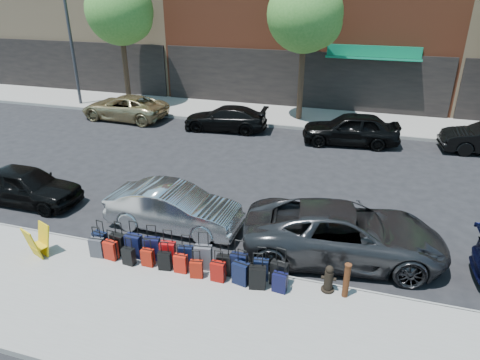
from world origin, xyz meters
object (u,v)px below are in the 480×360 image
(fire_hydrant, at_px, (329,279))
(car_near_2, at_px, (344,233))
(car_near_0, at_px, (26,185))
(car_far_1, at_px, (225,118))
(display_rack, at_px, (38,242))
(car_near_1, at_px, (174,208))
(car_far_0, at_px, (124,107))
(tree_center, at_px, (308,17))
(bollard, at_px, (347,280))
(suitcase_front_5, at_px, (186,256))
(tree_left, at_px, (122,13))
(streetlight, at_px, (72,26))
(car_far_2, at_px, (351,129))

(fire_hydrant, distance_m, car_near_2, 1.81)
(car_near_0, relative_size, car_far_1, 0.90)
(display_rack, xyz_separation_m, car_near_2, (7.87, 2.59, 0.16))
(car_near_0, distance_m, car_near_2, 10.63)
(car_near_1, relative_size, car_near_2, 0.77)
(car_near_1, height_order, car_far_0, car_near_1)
(car_near_0, height_order, car_near_1, car_near_1)
(car_far_0, bearing_deg, car_near_2, 54.36)
(display_rack, height_order, car_near_1, car_near_1)
(tree_center, relative_size, car_near_2, 1.34)
(bollard, xyz_separation_m, car_far_1, (-6.92, 11.63, 0.01))
(car_near_1, distance_m, car_near_2, 5.08)
(suitcase_front_5, bearing_deg, display_rack, -177.51)
(car_near_2, bearing_deg, tree_center, 6.45)
(fire_hydrant, bearing_deg, display_rack, -175.11)
(tree_left, xyz_separation_m, suitcase_front_5, (9.82, -14.25, -4.98))
(fire_hydrant, height_order, car_far_0, car_far_0)
(tree_center, bearing_deg, fire_hydrant, -78.05)
(car_far_0, bearing_deg, car_near_1, 40.05)
(streetlight, bearing_deg, suitcase_front_5, -46.72)
(car_near_0, bearing_deg, car_far_0, 11.91)
(car_far_1, xyz_separation_m, car_far_2, (6.28, -0.31, 0.13))
(fire_hydrant, bearing_deg, bollard, -13.30)
(suitcase_front_5, relative_size, car_near_1, 0.22)
(tree_center, height_order, car_near_1, tree_center)
(bollard, distance_m, display_rack, 8.11)
(bollard, bearing_deg, tree_left, 134.21)
(car_near_1, xyz_separation_m, car_far_1, (-1.62, 9.69, -0.06))
(tree_center, distance_m, car_near_2, 13.67)
(car_near_1, bearing_deg, fire_hydrant, -109.82)
(fire_hydrant, relative_size, bollard, 0.78)
(tree_left, distance_m, streetlight, 3.11)
(car_near_0, distance_m, car_near_1, 5.54)
(display_rack, xyz_separation_m, car_near_1, (2.78, 2.66, 0.09))
(suitcase_front_5, distance_m, fire_hydrant, 3.69)
(car_near_1, bearing_deg, tree_left, 35.80)
(car_far_0, bearing_deg, bollard, 49.99)
(tree_left, xyz_separation_m, streetlight, (-2.94, -0.70, -0.75))
(tree_left, bearing_deg, car_near_1, -55.13)
(car_near_0, relative_size, car_near_2, 0.71)
(bollard, bearing_deg, display_rack, -174.95)
(tree_center, xyz_separation_m, car_far_1, (-3.50, -2.68, -4.79))
(streetlight, bearing_deg, car_far_1, -11.29)
(display_rack, relative_size, car_far_2, 0.20)
(fire_hydrant, relative_size, car_near_1, 0.17)
(tree_left, xyz_separation_m, car_near_0, (3.08, -12.32, -4.76))
(car_near_0, distance_m, car_far_0, 10.08)
(display_rack, height_order, car_near_0, car_near_0)
(tree_left, height_order, tree_center, same)
(streetlight, relative_size, car_near_0, 2.08)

